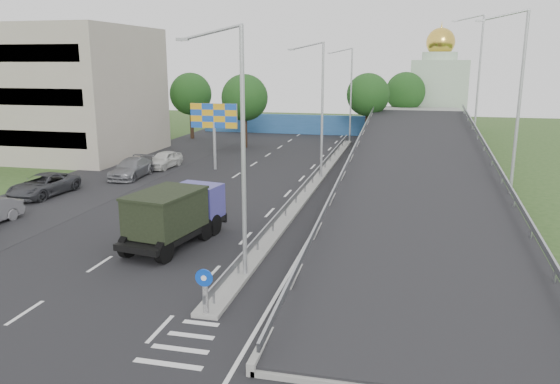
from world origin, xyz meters
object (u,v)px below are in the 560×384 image
(church, at_px, (438,89))
(billboard, at_px, (214,120))
(lamp_post_near, at_px, (239,141))
(parked_car_c, at_px, (44,185))
(lamp_post_far, at_px, (349,90))
(parked_car_e, at_px, (164,160))
(lamp_post_mid, at_px, (320,103))
(parked_car_d, at_px, (131,168))
(sign_bollard, at_px, (205,291))
(dump_truck, at_px, (176,213))

(church, relative_size, billboard, 2.51)
(lamp_post_near, distance_m, parked_car_c, 20.91)
(lamp_post_far, distance_m, parked_car_e, 23.39)
(parked_car_e, bearing_deg, parked_car_c, -104.43)
(lamp_post_near, relative_size, lamp_post_mid, 1.00)
(lamp_post_mid, relative_size, parked_car_d, 1.97)
(lamp_post_mid, height_order, parked_car_c, lamp_post_mid)
(sign_bollard, xyz_separation_m, parked_car_e, (-13.45, 25.46, -0.31))
(billboard, bearing_deg, parked_car_c, -125.72)
(sign_bollard, height_order, parked_car_d, sign_bollard)
(parked_car_c, bearing_deg, parked_car_d, 70.66)
(billboard, bearing_deg, dump_truck, -75.83)
(lamp_post_mid, relative_size, parked_car_c, 1.90)
(lamp_post_mid, height_order, lamp_post_far, same)
(lamp_post_near, xyz_separation_m, parked_car_d, (-14.35, 17.42, -5.06))
(church, xyz_separation_m, parked_car_c, (-27.14, -43.31, -4.57))
(lamp_post_mid, xyz_separation_m, church, (9.89, 34.00, -0.50))
(church, bearing_deg, dump_truck, -105.83)
(church, bearing_deg, parked_car_d, -123.54)
(lamp_post_far, xyz_separation_m, church, (9.89, 14.00, -0.50))
(lamp_post_near, distance_m, parked_car_e, 26.04)
(billboard, distance_m, parked_car_d, 7.76)
(billboard, relative_size, dump_truck, 0.82)
(lamp_post_far, height_order, church, church)
(dump_truck, height_order, parked_car_c, dump_truck)
(lamp_post_near, bearing_deg, lamp_post_mid, 90.00)
(billboard, bearing_deg, parked_car_d, -138.88)
(church, height_order, parked_car_d, church)
(dump_truck, bearing_deg, lamp_post_mid, 84.59)
(sign_bollard, height_order, dump_truck, dump_truck)
(parked_car_e, bearing_deg, lamp_post_near, -53.76)
(billboard, bearing_deg, church, 59.30)
(sign_bollard, height_order, church, church)
(lamp_post_far, distance_m, parked_car_d, 27.23)
(church, bearing_deg, lamp_post_near, -100.38)
(lamp_post_near, bearing_deg, dump_truck, 141.88)
(sign_bollard, distance_m, billboard, 27.53)
(parked_car_c, bearing_deg, church, 61.84)
(lamp_post_far, height_order, billboard, lamp_post_far)
(church, height_order, dump_truck, church)
(lamp_post_mid, distance_m, dump_truck, 17.62)
(sign_bollard, distance_m, dump_truck, 8.50)
(parked_car_d, bearing_deg, dump_truck, -57.71)
(lamp_post_near, bearing_deg, billboard, 112.49)
(church, distance_m, parked_car_e, 40.23)
(lamp_post_mid, bearing_deg, parked_car_e, 173.11)
(dump_truck, bearing_deg, lamp_post_far, 92.68)
(billboard, xyz_separation_m, dump_truck, (4.68, -18.52, -2.61))
(sign_bollard, distance_m, parked_car_c, 22.46)
(lamp_post_far, bearing_deg, dump_truck, -96.92)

